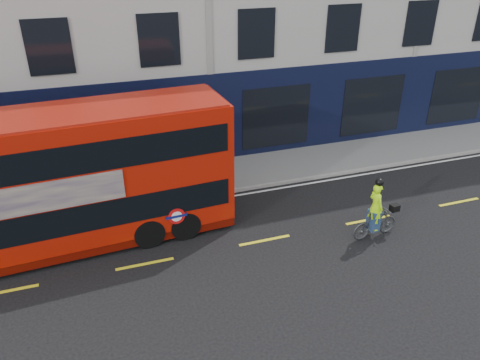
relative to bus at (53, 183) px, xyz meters
name	(u,v)px	position (x,y,z in m)	size (l,w,h in m)	color
ground	(282,267)	(6.34, -3.40, -2.32)	(120.00, 120.00, 0.00)	black
pavement	(222,175)	(6.34, 3.10, -2.26)	(60.00, 3.00, 0.12)	slate
kerb	(233,191)	(6.34, 1.60, -2.25)	(60.00, 0.12, 0.13)	gray
road_edge_line	(235,196)	(6.34, 1.30, -2.32)	(58.00, 0.10, 0.01)	silver
lane_dashes	(265,240)	(6.34, -1.90, -2.32)	(58.00, 0.12, 0.01)	yellow
bus	(53,183)	(0.00, 0.00, 0.00)	(11.35, 3.23, 4.52)	#A91406
cyclist	(376,218)	(9.92, -2.84, -1.57)	(1.76, 0.64, 2.24)	#3F4243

